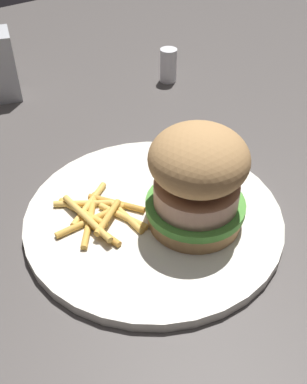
{
  "coord_description": "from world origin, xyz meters",
  "views": [
    {
      "loc": [
        -0.27,
        0.22,
        0.34
      ],
      "look_at": [
        0.01,
        0.01,
        0.04
      ],
      "focal_mm": 41.87,
      "sensor_mm": 36.0,
      "label": 1
    }
  ],
  "objects": [
    {
      "name": "ground_plane",
      "position": [
        0.0,
        0.0,
        0.0
      ],
      "size": [
        1.6,
        1.6,
        0.0
      ],
      "primitive_type": "plane",
      "color": "#47423F"
    },
    {
      "name": "plate",
      "position": [
        0.01,
        0.01,
        0.01
      ],
      "size": [
        0.28,
        0.28,
        0.01
      ],
      "primitive_type": "cylinder",
      "color": "silver",
      "rests_on": "ground_plane"
    },
    {
      "name": "sandwich",
      "position": [
        -0.03,
        -0.02,
        0.07
      ],
      "size": [
        0.1,
        0.1,
        0.11
      ],
      "color": "tan",
      "rests_on": "plate"
    },
    {
      "name": "salt_shaker",
      "position": [
        0.27,
        -0.22,
        0.03
      ],
      "size": [
        0.03,
        0.03,
        0.06
      ],
      "primitive_type": "cylinder",
      "color": "white",
      "rests_on": "ground_plane"
    },
    {
      "name": "fries_pile",
      "position": [
        0.04,
        0.06,
        0.02
      ],
      "size": [
        0.1,
        0.1,
        0.01
      ],
      "color": "gold",
      "rests_on": "plate"
    }
  ]
}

